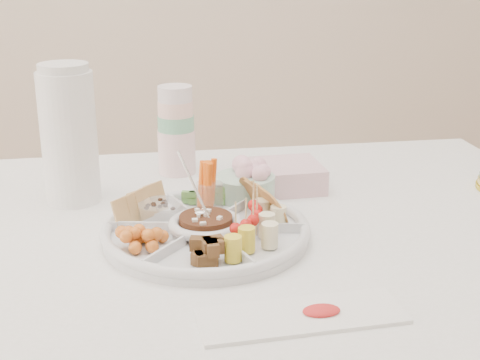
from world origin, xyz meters
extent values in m
cylinder|color=white|center=(-0.03, -0.06, 0.78)|extent=(0.44, 0.44, 0.04)
cylinder|color=#462A15|center=(-0.03, -0.06, 0.79)|extent=(0.11, 0.11, 0.04)
cylinder|color=silver|center=(-0.06, 0.34, 0.88)|extent=(0.12, 0.12, 0.24)
cylinder|color=white|center=(-0.29, 0.18, 0.91)|extent=(0.12, 0.12, 0.30)
cylinder|color=#9AC0A8|center=(0.07, 0.11, 0.80)|extent=(0.13, 0.13, 0.09)
cube|color=beige|center=(0.17, 0.19, 0.79)|extent=(0.17, 0.15, 0.06)
cube|color=white|center=(0.08, -0.36, 0.76)|extent=(0.31, 0.12, 0.01)
camera|label=1|loc=(-0.15, -1.19, 1.27)|focal=50.00mm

